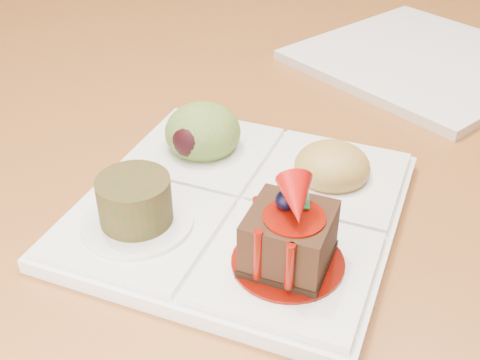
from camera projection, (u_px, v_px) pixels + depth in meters
The scene contains 5 objects.
ground at pixel (309, 285), 1.48m from camera, with size 6.00×6.00×0.00m, color brown.
dining_table at pixel (333, 14), 1.09m from camera, with size 1.00×1.80×0.75m.
chair_left at pixel (31, 9), 1.57m from camera, with size 0.42×0.42×0.94m.
sampler_plate at pixel (239, 193), 0.49m from camera, with size 0.28×0.28×0.10m.
second_plate at pixel (425, 60), 0.74m from camera, with size 0.26×0.26×0.01m, color white.
Camera 1 is at (0.37, -1.02, 1.06)m, focal length 45.00 mm.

